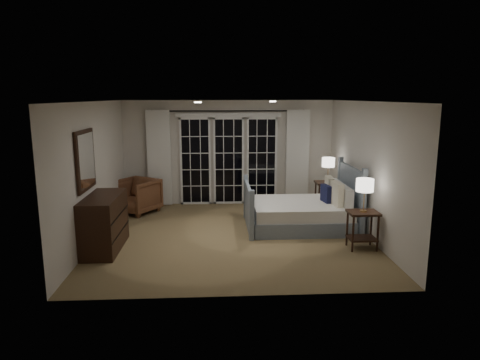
{
  "coord_description": "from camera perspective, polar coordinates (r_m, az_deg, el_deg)",
  "views": [
    {
      "loc": [
        -0.31,
        -7.73,
        2.59
      ],
      "look_at": [
        0.14,
        0.1,
        1.05
      ],
      "focal_mm": 32.0,
      "sensor_mm": 36.0,
      "label": 1
    }
  ],
  "objects": [
    {
      "name": "wall_left",
      "position": [
        8.14,
        -18.83,
        1.04
      ],
      "size": [
        0.02,
        5.0,
        2.5
      ],
      "primitive_type": "cube",
      "color": "beige",
      "rests_on": "floor"
    },
    {
      "name": "wall_back",
      "position": [
        10.32,
        -1.52,
        3.65
      ],
      "size": [
        5.0,
        0.02,
        2.5
      ],
      "primitive_type": "cube",
      "color": "beige",
      "rests_on": "floor"
    },
    {
      "name": "ceiling",
      "position": [
        7.73,
        -0.99,
        10.44
      ],
      "size": [
        5.0,
        5.0,
        0.0
      ],
      "primitive_type": "plane",
      "rotation": [
        3.14,
        0.0,
        0.0
      ],
      "color": "silver",
      "rests_on": "wall_back"
    },
    {
      "name": "nightstand_left",
      "position": [
        7.66,
        16.03,
        -5.68
      ],
      "size": [
        0.51,
        0.41,
        0.66
      ],
      "color": "black",
      "rests_on": "floor"
    },
    {
      "name": "dresser",
      "position": [
        7.69,
        -17.68,
        -5.46
      ],
      "size": [
        0.56,
        1.32,
        0.94
      ],
      "color": "black",
      "rests_on": "floor"
    },
    {
      "name": "floor",
      "position": [
        8.16,
        -0.93,
        -7.41
      ],
      "size": [
        5.0,
        5.0,
        0.0
      ],
      "primitive_type": "plane",
      "color": "olive",
      "rests_on": "ground"
    },
    {
      "name": "mirror",
      "position": [
        7.52,
        -19.91,
        2.5
      ],
      "size": [
        0.05,
        0.85,
        1.0
      ],
      "color": "black",
      "rests_on": "wall_left"
    },
    {
      "name": "curtain_rod",
      "position": [
        10.14,
        -1.53,
        9.19
      ],
      "size": [
        3.5,
        0.03,
        0.03
      ],
      "primitive_type": "cylinder",
      "rotation": [
        0.0,
        1.57,
        0.0
      ],
      "color": "black",
      "rests_on": "wall_back"
    },
    {
      "name": "lamp_right",
      "position": [
        9.75,
        11.7,
        2.28
      ],
      "size": [
        0.28,
        0.28,
        0.55
      ],
      "color": "#B68848",
      "rests_on": "nightstand_right"
    },
    {
      "name": "lamp_left",
      "position": [
        7.49,
        16.31,
        -0.72
      ],
      "size": [
        0.29,
        0.29,
        0.57
      ],
      "color": "#B68848",
      "rests_on": "nightstand_left"
    },
    {
      "name": "downlight_b",
      "position": [
        7.33,
        -5.63,
        10.28
      ],
      "size": [
        0.12,
        0.12,
        0.01
      ],
      "primitive_type": "cylinder",
      "color": "white",
      "rests_on": "ceiling"
    },
    {
      "name": "wall_front",
      "position": [
        5.4,
        0.12,
        -3.26
      ],
      "size": [
        5.0,
        0.02,
        2.5
      ],
      "primitive_type": "cube",
      "color": "beige",
      "rests_on": "floor"
    },
    {
      "name": "nightstand_right",
      "position": [
        9.87,
        11.54,
        -1.57
      ],
      "size": [
        0.54,
        0.43,
        0.7
      ],
      "color": "black",
      "rests_on": "floor"
    },
    {
      "name": "armchair",
      "position": [
        9.88,
        -13.63,
        -2.08
      ],
      "size": [
        1.16,
        1.17,
        0.78
      ],
      "primitive_type": "imported",
      "rotation": [
        0.0,
        0.0,
        -0.58
      ],
      "color": "brown",
      "rests_on": "floor"
    },
    {
      "name": "wall_right",
      "position": [
        8.33,
        16.5,
        1.39
      ],
      "size": [
        0.02,
        5.0,
        2.5
      ],
      "primitive_type": "cube",
      "color": "beige",
      "rests_on": "floor"
    },
    {
      "name": "curtain_left",
      "position": [
        10.3,
        -10.73,
        2.88
      ],
      "size": [
        0.55,
        0.1,
        2.25
      ],
      "primitive_type": "cube",
      "color": "silver",
      "rests_on": "curtain_rod"
    },
    {
      "name": "curtain_right",
      "position": [
        10.39,
        7.64,
        3.06
      ],
      "size": [
        0.55,
        0.1,
        2.25
      ],
      "primitive_type": "cube",
      "color": "silver",
      "rests_on": "curtain_rod"
    },
    {
      "name": "bed",
      "position": [
        8.67,
        8.38,
        -4.22
      ],
      "size": [
        2.1,
        1.5,
        1.22
      ],
      "color": "gray",
      "rests_on": "floor"
    },
    {
      "name": "french_doors",
      "position": [
        10.3,
        -1.51,
        2.74
      ],
      "size": [
        2.5,
        0.04,
        2.2
      ],
      "color": "black",
      "rests_on": "wall_back"
    },
    {
      "name": "downlight_a",
      "position": [
        8.4,
        4.4,
        10.4
      ],
      "size": [
        0.12,
        0.12,
        0.01
      ],
      "primitive_type": "cylinder",
      "color": "white",
      "rests_on": "ceiling"
    }
  ]
}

